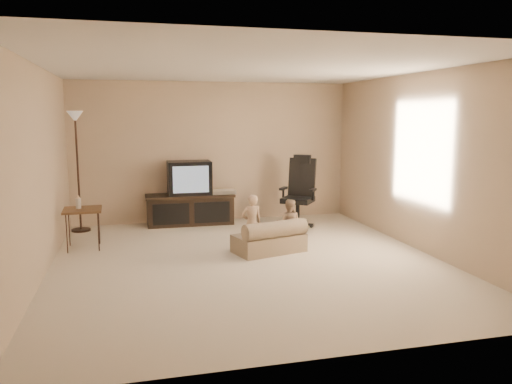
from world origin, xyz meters
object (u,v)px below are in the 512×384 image
side_table (82,210)px  toddler_right (289,224)px  child_sofa (271,239)px  office_chair (299,201)px  floor_lamp (76,144)px  tv_stand (190,198)px  toddler_left (252,223)px

side_table → toddler_right: bearing=-15.0°
side_table → child_sofa: bearing=-18.9°
office_chair → toddler_right: (-0.65, -1.44, -0.08)m
office_chair → toddler_right: bearing=-77.8°
toddler_right → office_chair: bearing=-91.3°
side_table → toddler_right: (2.86, -0.77, -0.20)m
office_chair → floor_lamp: 3.82m
side_table → child_sofa: size_ratio=0.74×
tv_stand → toddler_right: (1.17, -2.05, -0.10)m
office_chair → floor_lamp: floor_lamp is taller
tv_stand → floor_lamp: bearing=-176.2°
tv_stand → side_table: bearing=-142.6°
floor_lamp → child_sofa: size_ratio=1.85×
tv_stand → floor_lamp: size_ratio=0.79×
side_table → toddler_right: 2.97m
floor_lamp → child_sofa: floor_lamp is taller
floor_lamp → toddler_right: (3.01, -1.94, -1.08)m
tv_stand → office_chair: (1.82, -0.61, -0.02)m
tv_stand → toddler_right: 2.36m
child_sofa → tv_stand: bearing=96.4°
office_chair → toddler_right: size_ratio=1.68×
toddler_left → child_sofa: bearing=146.2°
office_chair → side_table: 3.58m
tv_stand → child_sofa: bearing=-67.8°
side_table → toddler_left: size_ratio=0.97×
side_table → floor_lamp: size_ratio=0.40×
floor_lamp → child_sofa: (2.71, -2.05, -1.25)m
floor_lamp → toddler_right: floor_lamp is taller
tv_stand → toddler_left: tv_stand is taller
tv_stand → office_chair: size_ratio=1.27×
toddler_right → tv_stand: bearing=-37.4°
child_sofa → toddler_left: size_ratio=1.31×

